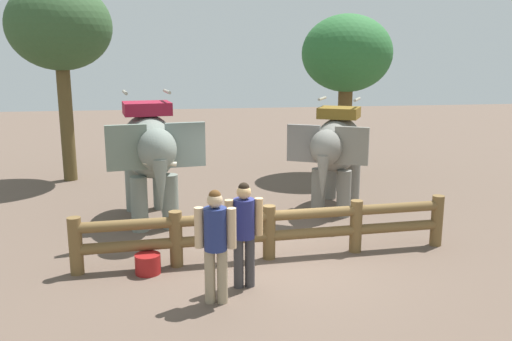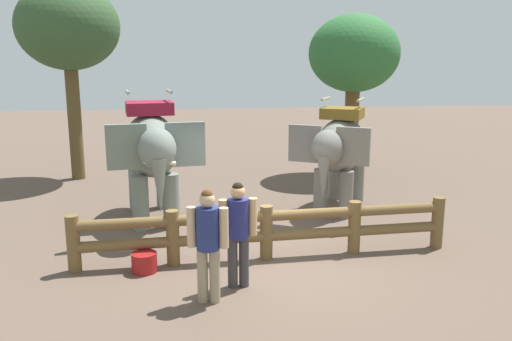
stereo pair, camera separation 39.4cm
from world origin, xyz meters
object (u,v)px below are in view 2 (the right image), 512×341
at_px(tree_far_left, 354,56).
at_px(feed_bucket, 144,262).
at_px(tourist_man_in_blue, 238,227).
at_px(elephant_center, 339,148).
at_px(log_fence, 266,228).
at_px(tree_back_center, 68,29).
at_px(elephant_near_left, 152,149).
at_px(tourist_woman_in_black, 208,238).

bearing_deg(tree_far_left, feed_bucket, -129.60).
bearing_deg(tourist_man_in_blue, elephant_center, 55.47).
xyz_separation_m(log_fence, elephant_center, (2.27, 3.06, 0.97)).
bearing_deg(tree_back_center, elephant_center, -31.77).
xyz_separation_m(log_fence, tourist_man_in_blue, (-0.65, -1.19, 0.44)).
bearing_deg(feed_bucket, tree_back_center, 108.62).
height_order(elephant_center, tree_back_center, tree_back_center).
xyz_separation_m(elephant_center, tourist_man_in_blue, (-2.92, -4.25, -0.53)).
height_order(log_fence, tree_back_center, tree_back_center).
height_order(log_fence, elephant_near_left, elephant_near_left).
relative_size(tourist_man_in_blue, tree_back_center, 0.30).
relative_size(log_fence, tourist_man_in_blue, 4.02).
bearing_deg(elephant_center, elephant_near_left, -175.91).
bearing_deg(feed_bucket, tourist_man_in_blue, -27.27).
xyz_separation_m(log_fence, tourist_woman_in_black, (-1.16, -1.69, 0.45)).
distance_m(log_fence, elephant_near_left, 3.72).
xyz_separation_m(tourist_man_in_blue, feed_bucket, (-1.62, 0.84, -0.87)).
xyz_separation_m(tree_far_left, tree_back_center, (-8.71, 0.54, 0.79)).
bearing_deg(tree_back_center, elephant_near_left, -60.99).
height_order(log_fence, tourist_woman_in_black, tourist_woman_in_black).
distance_m(elephant_near_left, feed_bucket, 3.45).
xyz_separation_m(elephant_center, tree_back_center, (-7.20, 4.46, 3.03)).
distance_m(tourist_man_in_blue, tree_back_center, 10.33).
distance_m(elephant_center, tourist_woman_in_black, 5.89).
height_order(log_fence, elephant_center, elephant_center).
xyz_separation_m(tourist_woman_in_black, tree_far_left, (4.96, 8.68, 2.76)).
bearing_deg(elephant_near_left, tree_far_left, 34.99).
relative_size(elephant_near_left, tree_far_left, 0.71).
distance_m(elephant_center, tree_far_left, 4.76).
bearing_deg(elephant_center, tree_back_center, 148.23).
height_order(tourist_man_in_blue, feed_bucket, tourist_man_in_blue).
bearing_deg(feed_bucket, log_fence, 8.71).
bearing_deg(feed_bucket, elephant_center, 36.88).
xyz_separation_m(tourist_man_in_blue, tree_back_center, (-4.28, 8.71, 3.56)).
distance_m(tourist_woman_in_black, feed_bucket, 1.96).
height_order(elephant_near_left, tree_back_center, tree_back_center).
bearing_deg(log_fence, tree_far_left, 61.50).
relative_size(elephant_center, tourist_woman_in_black, 1.79).
bearing_deg(elephant_near_left, tourist_woman_in_black, -75.99).
bearing_deg(tree_back_center, log_fence, -56.79).
relative_size(elephant_near_left, feed_bucket, 7.87).
xyz_separation_m(elephant_near_left, tourist_man_in_blue, (1.62, -3.92, -0.66)).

